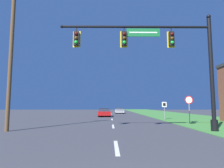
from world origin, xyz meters
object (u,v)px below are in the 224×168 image
object	(u,v)px
signal_mast	(169,56)
route_sign_post	(164,107)
utility_pole_near	(11,50)
far_car	(119,110)
car_ahead	(104,112)
stop_sign	(189,103)

from	to	relation	value
signal_mast	route_sign_post	xyz separation A→B (m)	(2.49, 10.52, -3.34)
signal_mast	utility_pole_near	size ratio (longest dim) A/B	0.99
signal_mast	far_car	size ratio (longest dim) A/B	2.22
car_ahead	route_sign_post	bearing A→B (deg)	-44.84
stop_sign	utility_pole_near	world-z (taller)	utility_pole_near
far_car	stop_sign	bearing A→B (deg)	-77.92
car_ahead	stop_sign	bearing A→B (deg)	-55.74
route_sign_post	car_ahead	bearing A→B (deg)	135.16
route_sign_post	utility_pole_near	size ratio (longest dim) A/B	0.20
car_ahead	route_sign_post	size ratio (longest dim) A/B	2.11
far_car	utility_pole_near	size ratio (longest dim) A/B	0.44
car_ahead	far_car	distance (m)	13.07
signal_mast	stop_sign	world-z (taller)	signal_mast
route_sign_post	utility_pole_near	distance (m)	16.97
signal_mast	stop_sign	distance (m)	7.28
car_ahead	utility_pole_near	world-z (taller)	utility_pole_near
car_ahead	stop_sign	xyz separation A→B (m)	(8.22, -12.06, 1.26)
signal_mast	far_car	distance (m)	30.81
car_ahead	stop_sign	distance (m)	14.65
stop_sign	car_ahead	bearing A→B (deg)	124.26
utility_pole_near	route_sign_post	bearing A→B (deg)	38.31
car_ahead	far_car	size ratio (longest dim) A/B	0.93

